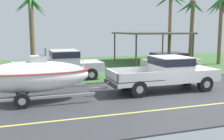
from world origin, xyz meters
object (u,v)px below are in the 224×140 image
(palm_tree_mid, at_px, (221,12))
(palm_tree_far_right, at_px, (192,16))
(parked_pickup_background, at_px, (64,63))
(pickup_truck_towing, at_px, (170,71))
(boat_on_trailer, at_px, (33,76))
(palm_tree_near_left, at_px, (171,10))
(parked_sedan_near, at_px, (170,62))
(palm_tree_far_left, at_px, (31,15))
(carport_awning, at_px, (152,34))

(palm_tree_mid, xyz_separation_m, palm_tree_far_right, (0.78, 5.47, -0.12))
(parked_pickup_background, bearing_deg, pickup_truck_towing, -44.37)
(boat_on_trailer, distance_m, palm_tree_near_left, 18.44)
(parked_pickup_background, distance_m, parked_sedan_near, 8.59)
(palm_tree_far_left, bearing_deg, palm_tree_far_right, 1.66)
(palm_tree_far_left, bearing_deg, boat_on_trailer, -91.95)
(parked_sedan_near, bearing_deg, palm_tree_far_left, 147.05)
(boat_on_trailer, xyz_separation_m, palm_tree_far_right, (17.16, 13.08, 3.44))
(boat_on_trailer, distance_m, carport_awning, 15.77)
(palm_tree_near_left, relative_size, palm_tree_far_left, 1.09)
(boat_on_trailer, xyz_separation_m, palm_tree_mid, (16.38, 7.61, 3.56))
(boat_on_trailer, bearing_deg, carport_awning, 44.13)
(palm_tree_far_right, bearing_deg, pickup_truck_towing, -128.26)
(parked_pickup_background, relative_size, palm_tree_mid, 0.95)
(palm_tree_near_left, xyz_separation_m, palm_tree_far_left, (-13.28, 0.92, -0.69))
(palm_tree_far_left, bearing_deg, pickup_truck_towing, -63.02)
(parked_pickup_background, height_order, palm_tree_far_right, palm_tree_far_right)
(parked_sedan_near, distance_m, carport_awning, 5.33)
(palm_tree_far_right, bearing_deg, parked_pickup_background, -151.07)
(parked_sedan_near, bearing_deg, boat_on_trailer, -149.95)
(pickup_truck_towing, distance_m, carport_awning, 11.91)
(boat_on_trailer, relative_size, parked_pickup_background, 1.09)
(boat_on_trailer, distance_m, parked_sedan_near, 12.14)
(parked_pickup_background, distance_m, palm_tree_near_left, 14.19)
(carport_awning, bearing_deg, palm_tree_mid, -32.85)
(parked_sedan_near, bearing_deg, palm_tree_near_left, 60.15)
(boat_on_trailer, relative_size, palm_tree_near_left, 0.92)
(boat_on_trailer, xyz_separation_m, parked_sedan_near, (10.50, 6.07, -0.46))
(pickup_truck_towing, xyz_separation_m, palm_tree_far_left, (-6.41, 12.60, 3.38))
(pickup_truck_towing, xyz_separation_m, palm_tree_mid, (9.54, 7.61, 3.69))
(carport_awning, relative_size, palm_tree_near_left, 0.89)
(parked_pickup_background, distance_m, carport_awning, 11.25)
(parked_pickup_background, bearing_deg, palm_tree_far_right, 28.93)
(palm_tree_far_left, bearing_deg, parked_sedan_near, -32.95)
(palm_tree_far_right, bearing_deg, parked_sedan_near, -133.55)
(parked_sedan_near, relative_size, palm_tree_far_right, 0.69)
(parked_sedan_near, xyz_separation_m, palm_tree_mid, (5.88, 1.54, 4.02))
(palm_tree_far_right, bearing_deg, palm_tree_far_left, -178.34)
(parked_sedan_near, relative_size, palm_tree_mid, 0.74)
(parked_pickup_background, distance_m, palm_tree_mid, 15.09)
(palm_tree_far_right, bearing_deg, boat_on_trailer, -142.68)
(pickup_truck_towing, xyz_separation_m, carport_awning, (4.41, 10.92, 1.74))
(pickup_truck_towing, bearing_deg, palm_tree_far_left, 116.98)
(boat_on_trailer, relative_size, palm_tree_mid, 1.03)
(parked_pickup_background, distance_m, palm_tree_far_right, 17.65)
(parked_pickup_background, relative_size, palm_tree_far_left, 0.92)
(parked_pickup_background, distance_m, palm_tree_far_left, 8.71)
(pickup_truck_towing, relative_size, palm_tree_far_left, 0.95)
(parked_pickup_background, relative_size, carport_awning, 0.95)
(parked_pickup_background, height_order, palm_tree_near_left, palm_tree_near_left)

